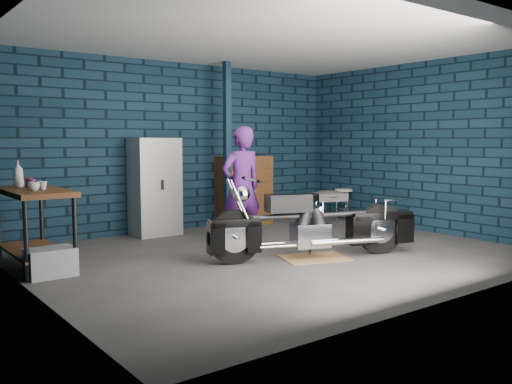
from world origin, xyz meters
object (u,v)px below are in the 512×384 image
Objects in this scene: storage_bin at (51,262)px; shop_stool at (343,205)px; tool_chest at (245,191)px; motorcycle at (315,218)px; locker at (155,187)px; workbench at (35,228)px; person at (241,187)px.

shop_stool is (5.44, 0.92, 0.14)m from storage_bin.
shop_stool is at bearing -23.24° from tool_chest.
locker is at bearing 126.15° from motorcycle.
storage_bin is at bearing 179.27° from motorcycle.
workbench is at bearing 92.29° from storage_bin.
storage_bin is 0.33× the size of locker.
locker is (2.08, 1.14, 0.29)m from workbench.
shop_stool reaches higher than storage_bin.
storage_bin is (-2.88, 1.05, -0.35)m from motorcycle.
shop_stool is at bearing 4.38° from workbench.
person is 1.10× the size of locker.
motorcycle is 1.25m from person.
tool_chest is (0.88, 2.69, 0.09)m from motorcycle.
motorcycle is 1.54× the size of locker.
shop_stool is at bearing -12.05° from locker.
workbench is 2.68m from person.
person reaches higher than tool_chest.
motorcycle is 1.94× the size of tool_chest.
person reaches higher than storage_bin.
tool_chest is 1.85m from shop_stool.
workbench is 0.58m from storage_bin.
person is at bearing 122.12° from motorcycle.
motorcycle is 3.96× the size of shop_stool.
person is 1.91m from tool_chest.
locker is at bearing -66.15° from person.
motorcycle reaches higher than shop_stool.
motorcycle is 2.83m from tool_chest.
tool_chest is at bearing 156.76° from shop_stool.
person reaches higher than shop_stool.
person is 2.83× the size of shop_stool.
storage_bin is 4.13m from tool_chest.
person is 1.38× the size of tool_chest.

